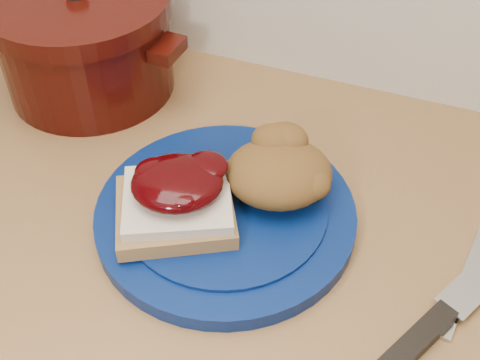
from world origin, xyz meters
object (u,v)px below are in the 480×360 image
(plate, at_px, (226,214))
(chef_knife, at_px, (438,320))
(butter_knife, at_px, (466,279))
(dutch_oven, at_px, (86,43))
(pepper_grinder, at_px, (55,13))

(plate, height_order, chef_knife, plate)
(butter_knife, bearing_deg, dutch_oven, 81.93)
(plate, relative_size, pepper_grinder, 2.17)
(chef_knife, xyz_separation_m, butter_knife, (0.02, 0.07, -0.01))
(plate, bearing_deg, dutch_oven, 147.91)
(dutch_oven, distance_m, pepper_grinder, 0.11)
(butter_knife, bearing_deg, chef_knife, 170.80)
(pepper_grinder, bearing_deg, butter_knife, -19.28)
(chef_knife, xyz_separation_m, pepper_grinder, (-0.62, 0.29, 0.06))
(chef_knife, bearing_deg, pepper_grinder, 91.99)
(plate, height_order, butter_knife, plate)
(pepper_grinder, bearing_deg, chef_knife, -25.18)
(dutch_oven, bearing_deg, butter_knife, -16.62)
(plate, height_order, pepper_grinder, pepper_grinder)
(chef_knife, relative_size, butter_knife, 1.80)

